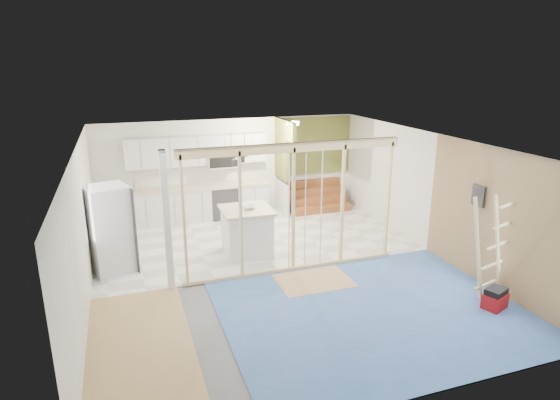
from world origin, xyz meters
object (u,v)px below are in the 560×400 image
object	(u,v)px
fridge	(110,230)
toolbox	(495,299)
ladder	(490,247)
island	(247,232)

from	to	relation	value
fridge	toolbox	xyz separation A→B (m)	(6.09, -3.69, -0.70)
fridge	toolbox	bearing A→B (deg)	-49.77
fridge	ladder	xyz separation A→B (m)	(6.19, -3.34, 0.09)
island	toolbox	world-z (taller)	island
ladder	toolbox	bearing A→B (deg)	-107.29
toolbox	island	bearing A→B (deg)	111.38
island	ladder	distance (m)	4.79
fridge	ladder	size ratio (longest dim) A/B	0.92
island	ladder	xyz separation A→B (m)	(3.45, -3.29, 0.46)
fridge	toolbox	world-z (taller)	fridge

